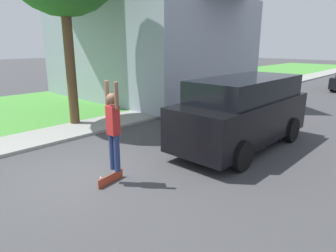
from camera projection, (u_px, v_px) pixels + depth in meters
ground_plane at (81, 177)px, 7.19m from camera, size 120.00×120.00×0.00m
lawn at (99, 100)px, 16.66m from camera, size 10.00×80.00×0.08m
sidewalk at (154, 112)px, 13.77m from camera, size 1.80×80.00×0.10m
house at (148, 24)px, 17.55m from camera, size 11.08×8.80×7.94m
suv_parked at (243, 111)px, 9.00m from camera, size 2.07×5.12×2.13m
skateboarder at (113, 126)px, 6.47m from camera, size 0.41×0.23×1.99m
skateboard at (111, 179)px, 6.87m from camera, size 0.20×0.79×0.26m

